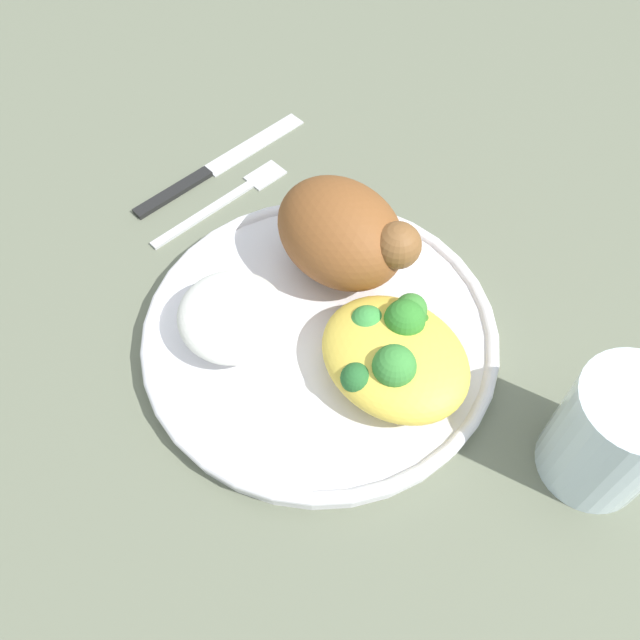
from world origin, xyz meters
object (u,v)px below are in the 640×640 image
object	(u,v)px
mac_cheese_with_broccoli	(394,354)
plate	(320,334)
roasted_chicken	(343,233)
fork	(227,198)
water_glass	(612,435)
rice_pile	(232,316)
knife	(208,171)

from	to	relation	value
mac_cheese_with_broccoli	plate	bearing A→B (deg)	-167.13
roasted_chicken	fork	size ratio (longest dim) A/B	0.81
water_glass	fork	bearing A→B (deg)	-175.82
roasted_chicken	rice_pile	distance (m)	0.10
plate	mac_cheese_with_broccoli	xyz separation A→B (m)	(0.06, 0.01, 0.03)
roasted_chicken	mac_cheese_with_broccoli	world-z (taller)	roasted_chicken
roasted_chicken	fork	distance (m)	0.14
rice_pile	knife	distance (m)	0.19
rice_pile	fork	xyz separation A→B (m)	(-0.12, 0.09, -0.03)
roasted_chicken	knife	xyz separation A→B (m)	(-0.17, -0.00, -0.05)
fork	knife	distance (m)	0.04
roasted_chicken	fork	xyz separation A→B (m)	(-0.13, -0.01, -0.05)
rice_pile	mac_cheese_with_broccoli	world-z (taller)	mac_cheese_with_broccoli
plate	water_glass	distance (m)	0.21
fork	mac_cheese_with_broccoli	bearing A→B (deg)	-6.77
mac_cheese_with_broccoli	fork	world-z (taller)	mac_cheese_with_broccoli
rice_pile	roasted_chicken	bearing A→B (deg)	84.67
fork	knife	world-z (taller)	knife
rice_pile	knife	xyz separation A→B (m)	(-0.16, 0.10, -0.03)
rice_pile	fork	world-z (taller)	rice_pile
roasted_chicken	water_glass	xyz separation A→B (m)	(0.23, 0.01, -0.01)
rice_pile	water_glass	distance (m)	0.26
mac_cheese_with_broccoli	fork	xyz separation A→B (m)	(-0.23, 0.03, -0.04)
rice_pile	fork	size ratio (longest dim) A/B	0.57
rice_pile	plate	bearing A→B (deg)	48.91
plate	rice_pile	size ratio (longest dim) A/B	3.27
plate	mac_cheese_with_broccoli	size ratio (longest dim) A/B	2.41
knife	water_glass	size ratio (longest dim) A/B	2.04
fork	roasted_chicken	bearing A→B (deg)	5.44
knife	fork	bearing A→B (deg)	-11.99
water_glass	mac_cheese_with_broccoli	bearing A→B (deg)	-158.56
rice_pile	knife	bearing A→B (deg)	149.53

